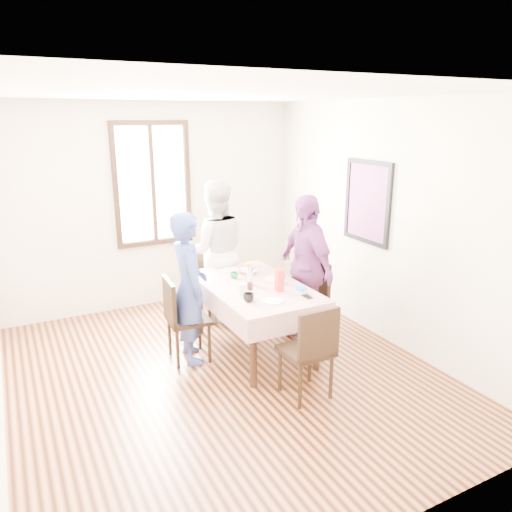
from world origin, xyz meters
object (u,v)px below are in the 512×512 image
chair_left (188,319)px  person_left (189,288)px  chair_far (217,284)px  dining_table (254,318)px  person_far (216,251)px  chair_near (306,350)px  person_right (305,268)px  chair_right (306,299)px

chair_left → person_left: size_ratio=0.57×
chair_far → dining_table: bearing=91.9°
chair_left → person_far: size_ratio=0.51×
chair_far → person_left: person_left is taller
dining_table → chair_near: (0.00, -1.03, 0.08)m
chair_left → person_far: person_far is taller
chair_left → chair_far: 1.14m
person_left → person_right: (1.37, -0.09, 0.04)m
chair_right → person_left: (-1.39, 0.09, 0.35)m
dining_table → chair_right: bearing=3.8°
person_far → chair_left: bearing=65.7°
dining_table → chair_near: 1.03m
dining_table → person_right: 0.83m
chair_right → person_right: (-0.02, 0.00, 0.39)m
chair_near → person_left: size_ratio=0.57×
dining_table → person_right: bearing=3.9°
dining_table → chair_near: chair_near is taller
chair_left → person_far: bearing=145.1°
chair_right → chair_left: bearing=94.6°
chair_far → chair_near: 2.06m
person_far → chair_near: bearing=104.7°
chair_far → person_right: (0.69, -0.98, 0.39)m
chair_left → chair_far: size_ratio=1.00×
person_left → person_right: size_ratio=0.95×
chair_left → chair_near: size_ratio=1.00×
chair_far → person_left: size_ratio=0.57×
chair_right → chair_far: bearing=44.1°
chair_left → dining_table: bearing=82.8°
chair_left → chair_right: (1.41, -0.09, 0.00)m
person_left → person_right: person_right is taller
chair_right → chair_near: same height
chair_left → person_right: (1.39, -0.09, 0.39)m
person_right → dining_table: bearing=-84.2°
chair_right → person_left: 1.44m
chair_near → person_right: person_right is taller
chair_far → chair_near: size_ratio=1.00×
chair_far → person_left: bearing=54.2°
chair_right → person_right: bearing=98.4°
chair_left → chair_near: bearing=35.1°
chair_near → person_far: bearing=89.0°
person_far → person_right: (0.69, -0.97, -0.04)m
chair_right → chair_near: (-0.71, -1.08, 0.00)m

